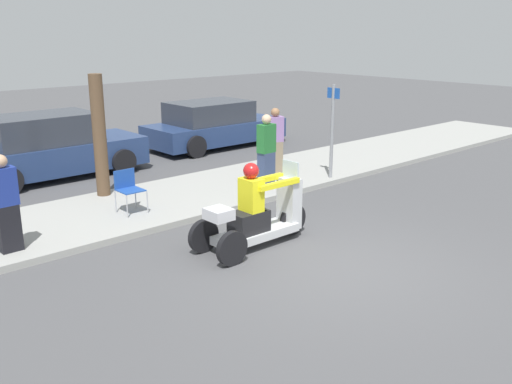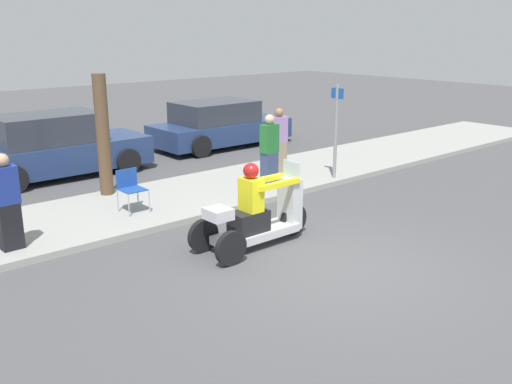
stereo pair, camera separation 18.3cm
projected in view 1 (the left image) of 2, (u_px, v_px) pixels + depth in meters
ground_plane at (339, 267)px, 8.82m from camera, size 60.00×60.00×0.00m
sidewalk_strip at (172, 199)px, 12.10m from camera, size 28.00×2.80×0.12m
motorcycle_trike at (257, 217)px, 9.55m from camera, size 2.27×0.84×1.46m
spectator_end_of_line at (275, 142)px, 13.92m from camera, size 0.43×0.34×1.59m
spectator_mid_group at (266, 153)px, 12.61m from camera, size 0.41×0.26×1.64m
spectator_near_curb at (6, 205)px, 8.95m from camera, size 0.38×0.24×1.58m
folding_chair_set_back at (128, 187)px, 10.96m from camera, size 0.47×0.47×0.82m
parked_car_lot_right at (213, 125)px, 17.60m from camera, size 4.36×2.04×1.41m
parked_car_lot_far at (50, 148)px, 13.91m from camera, size 4.37×1.93×1.58m
tree_trunk at (100, 136)px, 11.87m from camera, size 0.28×0.28×2.55m
street_sign at (332, 128)px, 13.32m from camera, size 0.08×0.36×2.20m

